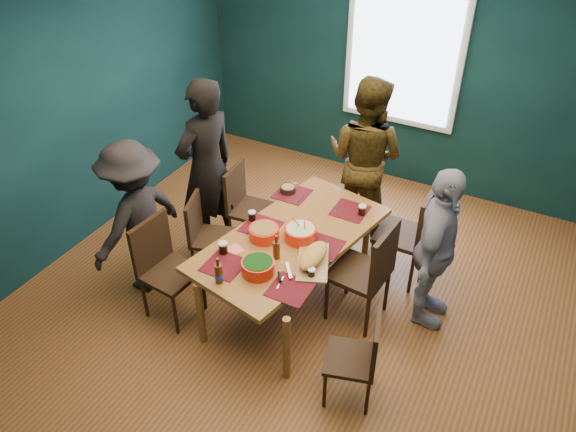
% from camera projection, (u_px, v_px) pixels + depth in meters
% --- Properties ---
extents(room, '(5.01, 5.01, 2.71)m').
position_uv_depth(room, '(319.00, 159.00, 4.80)').
color(room, '#96542B').
rests_on(room, ground).
extents(dining_table, '(1.31, 2.03, 0.72)m').
position_uv_depth(dining_table, '(291.00, 242.00, 5.03)').
color(dining_table, olive).
rests_on(dining_table, floor).
extents(chair_left_far, '(0.44, 0.44, 0.91)m').
position_uv_depth(chair_left_far, '(244.00, 201.00, 5.78)').
color(chair_left_far, black).
rests_on(chair_left_far, floor).
extents(chair_left_mid, '(0.49, 0.49, 0.85)m').
position_uv_depth(chair_left_mid, '(204.00, 231.00, 5.43)').
color(chair_left_mid, black).
rests_on(chair_left_mid, floor).
extents(chair_left_near, '(0.48, 0.48, 0.97)m').
position_uv_depth(chair_left_near, '(162.00, 262.00, 4.94)').
color(chair_left_near, black).
rests_on(chair_left_near, floor).
extents(chair_right_far, '(0.46, 0.46, 1.02)m').
position_uv_depth(chair_right_far, '(412.00, 229.00, 5.28)').
color(chair_right_far, black).
rests_on(chair_right_far, floor).
extents(chair_right_mid, '(0.51, 0.51, 1.04)m').
position_uv_depth(chair_right_mid, '(370.00, 268.00, 4.81)').
color(chair_right_mid, black).
rests_on(chair_right_mid, floor).
extents(chair_right_near, '(0.47, 0.47, 0.84)m').
position_uv_depth(chair_right_near, '(362.00, 353.00, 4.20)').
color(chair_right_near, black).
rests_on(chair_right_near, floor).
extents(person_far_left, '(0.62, 0.78, 1.86)m').
position_uv_depth(person_far_left, '(207.00, 168.00, 5.53)').
color(person_far_left, black).
rests_on(person_far_left, floor).
extents(person_back, '(0.93, 0.76, 1.77)m').
position_uv_depth(person_back, '(365.00, 158.00, 5.79)').
color(person_back, black).
rests_on(person_back, floor).
extents(person_right, '(0.42, 0.93, 1.56)m').
position_uv_depth(person_right, '(436.00, 250.00, 4.74)').
color(person_right, white).
rests_on(person_right, floor).
extents(person_near_left, '(0.68, 1.05, 1.54)m').
position_uv_depth(person_near_left, '(137.00, 219.00, 5.12)').
color(person_near_left, black).
rests_on(person_near_left, floor).
extents(bowl_salad, '(0.27, 0.27, 0.11)m').
position_uv_depth(bowl_salad, '(264.00, 232.00, 4.94)').
color(bowl_salad, red).
rests_on(bowl_salad, dining_table).
extents(bowl_dumpling, '(0.29, 0.29, 0.27)m').
position_uv_depth(bowl_dumpling, '(300.00, 233.00, 4.93)').
color(bowl_dumpling, red).
rests_on(bowl_dumpling, dining_table).
extents(bowl_herbs, '(0.27, 0.27, 0.12)m').
position_uv_depth(bowl_herbs, '(258.00, 266.00, 4.56)').
color(bowl_herbs, red).
rests_on(bowl_herbs, dining_table).
extents(cutting_board, '(0.43, 0.65, 0.14)m').
position_uv_depth(cutting_board, '(313.00, 257.00, 4.66)').
color(cutting_board, tan).
rests_on(cutting_board, dining_table).
extents(small_bowl, '(0.16, 0.16, 0.07)m').
position_uv_depth(small_bowl, '(288.00, 189.00, 5.56)').
color(small_bowl, black).
rests_on(small_bowl, dining_table).
extents(beer_bottle_a, '(0.07, 0.07, 0.25)m').
position_uv_depth(beer_bottle_a, '(219.00, 274.00, 4.45)').
color(beer_bottle_a, '#4A250D').
rests_on(beer_bottle_a, dining_table).
extents(beer_bottle_b, '(0.06, 0.06, 0.23)m').
position_uv_depth(beer_bottle_b, '(276.00, 249.00, 4.70)').
color(beer_bottle_b, '#4A250D').
rests_on(beer_bottle_b, dining_table).
extents(cola_glass_a, '(0.08, 0.08, 0.11)m').
position_uv_depth(cola_glass_a, '(223.00, 247.00, 4.77)').
color(cola_glass_a, black).
rests_on(cola_glass_a, dining_table).
extents(cola_glass_b, '(0.06, 0.06, 0.09)m').
position_uv_depth(cola_glass_b, '(311.00, 273.00, 4.53)').
color(cola_glass_b, black).
rests_on(cola_glass_b, dining_table).
extents(cola_glass_c, '(0.07, 0.07, 0.10)m').
position_uv_depth(cola_glass_c, '(362.00, 210.00, 5.23)').
color(cola_glass_c, black).
rests_on(cola_glass_c, dining_table).
extents(cola_glass_d, '(0.07, 0.07, 0.10)m').
position_uv_depth(cola_glass_d, '(252.00, 216.00, 5.16)').
color(cola_glass_d, black).
rests_on(cola_glass_d, dining_table).
extents(napkin_a, '(0.14, 0.14, 0.00)m').
position_uv_depth(napkin_a, '(330.00, 244.00, 4.90)').
color(napkin_a, '#FC776A').
rests_on(napkin_a, dining_table).
extents(napkin_b, '(0.18, 0.18, 0.00)m').
position_uv_depth(napkin_b, '(234.00, 250.00, 4.84)').
color(napkin_b, '#FC776A').
rests_on(napkin_b, dining_table).
extents(napkin_c, '(0.20, 0.20, 0.00)m').
position_uv_depth(napkin_c, '(288.00, 294.00, 4.39)').
color(napkin_c, '#FC776A').
rests_on(napkin_c, dining_table).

